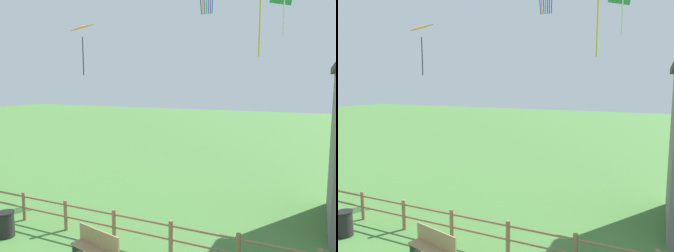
# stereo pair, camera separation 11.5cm
# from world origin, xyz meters

# --- Properties ---
(wooden_fence) EXTENTS (18.51, 0.14, 1.09)m
(wooden_fence) POSITION_xyz_m (0.00, 6.27, 0.62)
(wooden_fence) COLOR olive
(wooden_fence) RESTS_ON ground_plane
(park_bench_near_fence) EXTENTS (1.71, 0.75, 0.99)m
(park_bench_near_fence) POSITION_xyz_m (-0.73, 4.92, 0.52)
(park_bench_near_fence) COLOR #9E7F56
(park_bench_near_fence) RESTS_ON ground_plane
(trash_bin) EXTENTS (0.58, 0.58, 0.87)m
(trash_bin) POSITION_xyz_m (-4.55, 5.01, 0.44)
(trash_bin) COLOR black
(trash_bin) RESTS_ON ground_plane
(kite_orange_delta) EXTENTS (1.64, 1.63, 2.47)m
(kite_orange_delta) POSITION_xyz_m (-5.34, 10.28, 7.75)
(kite_orange_delta) COLOR orange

